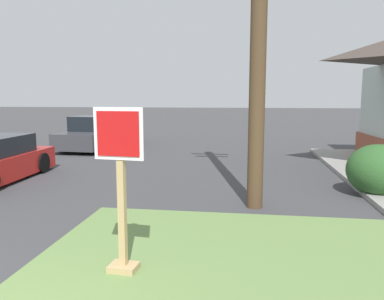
# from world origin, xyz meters

# --- Properties ---
(grass_corner_patch) EXTENTS (5.54, 5.77, 0.08)m
(grass_corner_patch) POSITION_xyz_m (2.58, 1.97, 0.04)
(grass_corner_patch) COLOR #668447
(grass_corner_patch) RESTS_ON ground
(stop_sign) EXTENTS (0.65, 0.31, 2.12)m
(stop_sign) POSITION_xyz_m (1.17, 2.19, 1.07)
(stop_sign) COLOR tan
(stop_sign) RESTS_ON grass_corner_patch
(manhole_cover) EXTENTS (0.70, 0.70, 0.02)m
(manhole_cover) POSITION_xyz_m (0.16, 4.56, 0.01)
(manhole_cover) COLOR black
(manhole_cover) RESTS_ON ground
(pickup_truck_charcoal) EXTENTS (2.25, 5.44, 1.48)m
(pickup_truck_charcoal) POSITION_xyz_m (-4.01, 14.22, 0.62)
(pickup_truck_charcoal) COLOR #38383D
(pickup_truck_charcoal) RESTS_ON ground
(shrub_by_curb) EXTENTS (1.43, 1.43, 1.23)m
(shrub_by_curb) POSITION_xyz_m (5.81, 6.96, 0.61)
(shrub_by_curb) COLOR #2D5727
(shrub_by_curb) RESTS_ON ground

